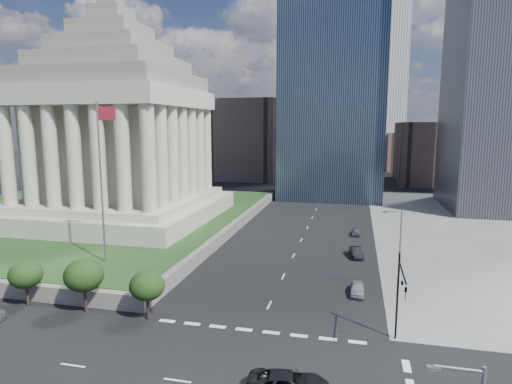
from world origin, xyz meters
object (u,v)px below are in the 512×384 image
(parked_sedan_far, at_px, (356,232))
(parked_sedan_near, at_px, (357,289))
(parked_sedan_mid, at_px, (356,252))
(war_memorial, at_px, (116,112))
(flagpole, at_px, (102,174))
(traffic_signal_ne, at_px, (400,290))
(street_lamp_north, at_px, (398,249))

(parked_sedan_far, bearing_deg, parked_sedan_near, -87.42)
(parked_sedan_near, xyz_separation_m, parked_sedan_mid, (-0.16, 14.31, 0.05))
(war_memorial, distance_m, parked_sedan_mid, 48.47)
(war_memorial, height_order, parked_sedan_far, war_memorial)
(flagpole, relative_size, traffic_signal_ne, 2.50)
(parked_sedan_near, relative_size, parked_sedan_far, 1.06)
(traffic_signal_ne, distance_m, parked_sedan_near, 12.79)
(traffic_signal_ne, distance_m, parked_sedan_far, 39.16)
(flagpole, height_order, parked_sedan_near, flagpole)
(war_memorial, xyz_separation_m, traffic_signal_ne, (46.50, -34.30, -16.15))
(traffic_signal_ne, height_order, parked_sedan_far, traffic_signal_ne)
(traffic_signal_ne, height_order, street_lamp_north, street_lamp_north)
(parked_sedan_far, bearing_deg, flagpole, -135.07)
(street_lamp_north, relative_size, parked_sedan_near, 2.53)
(war_memorial, relative_size, traffic_signal_ne, 4.88)
(war_memorial, relative_size, street_lamp_north, 3.90)
(parked_sedan_mid, bearing_deg, parked_sedan_far, 80.15)
(traffic_signal_ne, distance_m, street_lamp_north, 11.34)
(parked_sedan_far, bearing_deg, war_memorial, -171.87)
(street_lamp_north, bearing_deg, parked_sedan_far, 98.97)
(traffic_signal_ne, xyz_separation_m, street_lamp_north, (0.83, 11.30, 0.41))
(parked_sedan_far, bearing_deg, parked_sedan_mid, -87.75)
(parked_sedan_near, bearing_deg, parked_sedan_far, 90.95)
(war_memorial, xyz_separation_m, parked_sedan_far, (43.00, 4.42, -20.77))
(war_memorial, distance_m, street_lamp_north, 54.92)
(traffic_signal_ne, bearing_deg, flagpole, 163.29)
(street_lamp_north, bearing_deg, war_memorial, 154.08)
(flagpole, distance_m, parked_sedan_near, 33.41)
(war_memorial, relative_size, flagpole, 1.95)
(street_lamp_north, xyz_separation_m, parked_sedan_far, (-4.33, 27.42, -5.03))
(parked_sedan_mid, bearing_deg, flagpole, -163.21)
(street_lamp_north, xyz_separation_m, parked_sedan_near, (-4.17, 0.16, -4.99))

